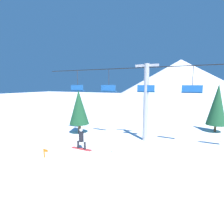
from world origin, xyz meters
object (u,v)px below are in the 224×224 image
snow_ramp (75,176)px  pine_tree_near (79,107)px  snowboarder (81,139)px  trail_marker (45,158)px

snow_ramp → pine_tree_near: pine_tree_near is taller
snowboarder → pine_tree_near: size_ratio=0.26×
pine_tree_near → trail_marker: bearing=-69.1°
snowboarder → trail_marker: bearing=175.6°
trail_marker → snowboarder: bearing=-4.4°
snowboarder → pine_tree_near: pine_tree_near is taller
snow_ramp → pine_tree_near: 12.82m
snow_ramp → snowboarder: bearing=107.0°
snowboarder → pine_tree_near: 11.49m
snowboarder → trail_marker: size_ratio=0.90×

